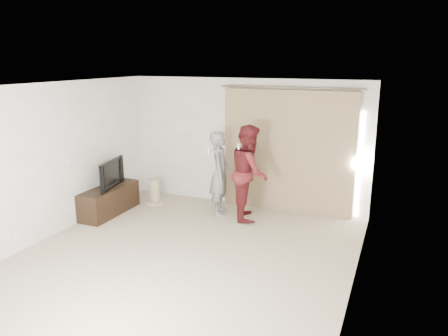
{
  "coord_description": "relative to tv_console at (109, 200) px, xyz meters",
  "views": [
    {
      "loc": [
        2.93,
        -5.5,
        2.98
      ],
      "look_at": [
        0.16,
        1.2,
        1.15
      ],
      "focal_mm": 35.0,
      "sensor_mm": 36.0,
      "label": 1
    }
  ],
  "objects": [
    {
      "name": "floor",
      "position": [
        2.27,
        -1.17,
        -0.27
      ],
      "size": [
        5.5,
        5.5,
        0.0
      ],
      "primitive_type": "plane",
      "color": "tan",
      "rests_on": "ground"
    },
    {
      "name": "wall_back",
      "position": [
        2.27,
        1.58,
        1.03
      ],
      "size": [
        5.0,
        0.04,
        2.6
      ],
      "primitive_type": "cube",
      "color": "white",
      "rests_on": "ground"
    },
    {
      "name": "wall_left",
      "position": [
        -0.23,
        -1.17,
        1.03
      ],
      "size": [
        0.04,
        5.5,
        2.6
      ],
      "color": "white",
      "rests_on": "ground"
    },
    {
      "name": "ceiling",
      "position": [
        2.27,
        -1.17,
        2.33
      ],
      "size": [
        5.0,
        5.5,
        0.01
      ],
      "primitive_type": "cube",
      "color": "silver",
      "rests_on": "wall_back"
    },
    {
      "name": "curtain",
      "position": [
        3.18,
        1.51,
        0.94
      ],
      "size": [
        2.8,
        0.11,
        2.46
      ],
      "color": "tan",
      "rests_on": "ground"
    },
    {
      "name": "tv_console",
      "position": [
        0.0,
        0.0,
        0.0
      ],
      "size": [
        0.48,
        1.39,
        0.53
      ],
      "primitive_type": "cube",
      "color": "black",
      "rests_on": "ground"
    },
    {
      "name": "tv",
      "position": [
        0.0,
        0.0,
        0.54
      ],
      "size": [
        0.31,
        0.96,
        0.55
      ],
      "primitive_type": "imported",
      "rotation": [
        0.0,
        0.0,
        1.77
      ],
      "color": "black",
      "rests_on": "tv_console"
    },
    {
      "name": "scratching_post",
      "position": [
        0.52,
        0.85,
        -0.05
      ],
      "size": [
        0.41,
        0.41,
        0.54
      ],
      "color": "tan",
      "rests_on": "ground"
    },
    {
      "name": "person_man",
      "position": [
        2.02,
        0.83,
        0.55
      ],
      "size": [
        0.53,
        0.68,
        1.64
      ],
      "color": "slate",
      "rests_on": "ground"
    },
    {
      "name": "person_woman",
      "position": [
        2.62,
        0.83,
        0.63
      ],
      "size": [
        0.95,
        1.06,
        1.8
      ],
      "color": "#5A181C",
      "rests_on": "ground"
    }
  ]
}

